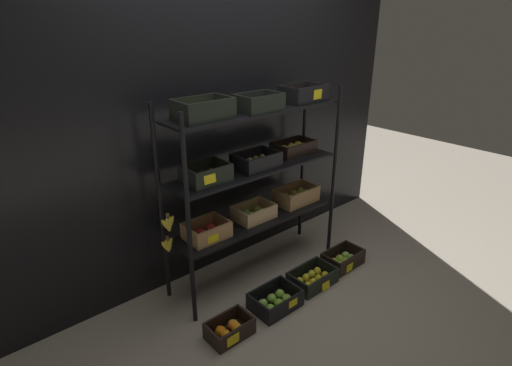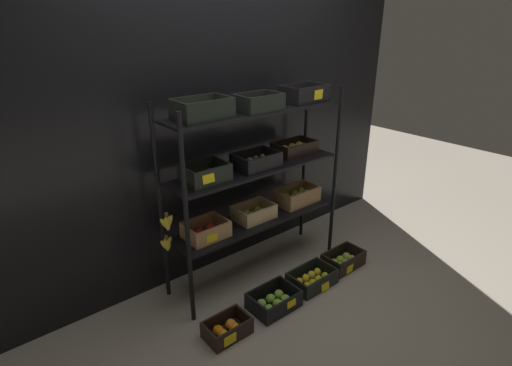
% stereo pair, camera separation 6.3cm
% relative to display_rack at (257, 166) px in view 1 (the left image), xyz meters
% --- Properties ---
extents(ground_plane, '(10.00, 10.00, 0.00)m').
position_rel_display_rack_xyz_m(ground_plane, '(-0.01, -0.00, -0.95)').
color(ground_plane, gray).
extents(storefront_wall, '(3.87, 0.12, 2.42)m').
position_rel_display_rack_xyz_m(storefront_wall, '(-0.01, 0.39, 0.25)').
color(storefront_wall, black).
rests_on(storefront_wall, ground_plane).
extents(display_rack, '(1.59, 0.40, 1.53)m').
position_rel_display_rack_xyz_m(display_rack, '(0.00, 0.00, 0.00)').
color(display_rack, black).
rests_on(display_rack, ground_plane).
extents(crate_ground_orange, '(0.31, 0.21, 0.12)m').
position_rel_display_rack_xyz_m(crate_ground_orange, '(-0.65, -0.47, -0.90)').
color(crate_ground_orange, black).
rests_on(crate_ground_orange, ground_plane).
extents(crate_ground_apple_green, '(0.36, 0.26, 0.13)m').
position_rel_display_rack_xyz_m(crate_ground_apple_green, '(-0.21, -0.46, -0.90)').
color(crate_ground_apple_green, black).
rests_on(crate_ground_apple_green, ground_plane).
extents(crate_ground_lemon, '(0.37, 0.26, 0.13)m').
position_rel_display_rack_xyz_m(crate_ground_lemon, '(0.21, -0.45, -0.90)').
color(crate_ground_lemon, black).
rests_on(crate_ground_lemon, ground_plane).
extents(crate_ground_right_apple_green, '(0.35, 0.23, 0.14)m').
position_rel_display_rack_xyz_m(crate_ground_right_apple_green, '(0.62, -0.44, -0.90)').
color(crate_ground_right_apple_green, black).
rests_on(crate_ground_right_apple_green, ground_plane).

